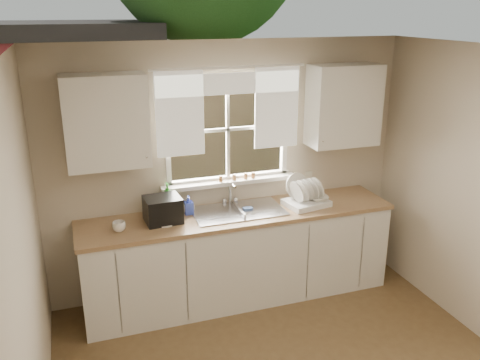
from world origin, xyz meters
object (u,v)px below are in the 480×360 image
object	(u,v)px
dish_rack	(306,197)
black_appliance	(163,209)
cup	(119,226)
soap_bottle_a	(168,198)

from	to	relation	value
dish_rack	black_appliance	size ratio (longest dim) A/B	1.43
cup	black_appliance	distance (m)	0.42
dish_rack	soap_bottle_a	bearing A→B (deg)	169.81
soap_bottle_a	black_appliance	bearing A→B (deg)	-111.28
soap_bottle_a	black_appliance	xyz separation A→B (m)	(-0.08, -0.18, -0.03)
dish_rack	soap_bottle_a	distance (m)	1.35
soap_bottle_a	cup	size ratio (longest dim) A/B	2.59
cup	black_appliance	world-z (taller)	black_appliance
soap_bottle_a	black_appliance	distance (m)	0.20
soap_bottle_a	black_appliance	size ratio (longest dim) A/B	0.94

